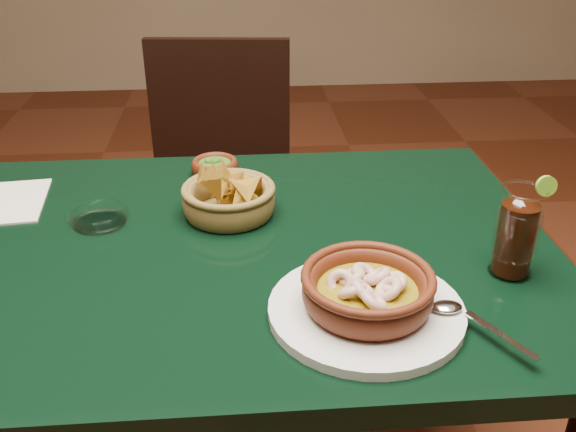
{
  "coord_description": "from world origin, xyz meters",
  "views": [
    {
      "loc": [
        0.06,
        -0.96,
        1.31
      ],
      "look_at": [
        0.14,
        -0.02,
        0.81
      ],
      "focal_mm": 40.0,
      "sensor_mm": 36.0,
      "label": 1
    }
  ],
  "objects": [
    {
      "name": "paper_menu",
      "position": [
        -0.39,
        0.19,
        0.75
      ],
      "size": [
        0.16,
        0.2,
        0.0
      ],
      "color": "beige",
      "rests_on": "dining_table"
    },
    {
      "name": "glass_ashtray",
      "position": [
        -0.2,
        0.09,
        0.76
      ],
      "size": [
        0.12,
        0.12,
        0.03
      ],
      "color": "white",
      "rests_on": "dining_table"
    },
    {
      "name": "dining_table",
      "position": [
        0.0,
        0.0,
        0.65
      ],
      "size": [
        1.2,
        0.8,
        0.75
      ],
      "color": "black",
      "rests_on": "ground"
    },
    {
      "name": "chip_basket",
      "position": [
        0.04,
        0.11,
        0.78
      ],
      "size": [
        0.21,
        0.21,
        0.12
      ],
      "color": "olive",
      "rests_on": "dining_table"
    },
    {
      "name": "guacamole_ramekin",
      "position": [
        0.01,
        0.29,
        0.77
      ],
      "size": [
        0.12,
        0.12,
        0.04
      ],
      "color": "#461A0B",
      "rests_on": "dining_table"
    },
    {
      "name": "cola_drink",
      "position": [
        0.49,
        -0.13,
        0.82
      ],
      "size": [
        0.15,
        0.15,
        0.17
      ],
      "color": "white",
      "rests_on": "dining_table"
    },
    {
      "name": "shrimp_plate",
      "position": [
        0.24,
        -0.22,
        0.78
      ],
      "size": [
        0.34,
        0.28,
        0.08
      ],
      "color": "silver",
      "rests_on": "dining_table"
    },
    {
      "name": "dining_chair",
      "position": [
        -0.0,
        0.71,
        0.51
      ],
      "size": [
        0.46,
        0.46,
        0.92
      ],
      "color": "black",
      "rests_on": "ground"
    }
  ]
}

